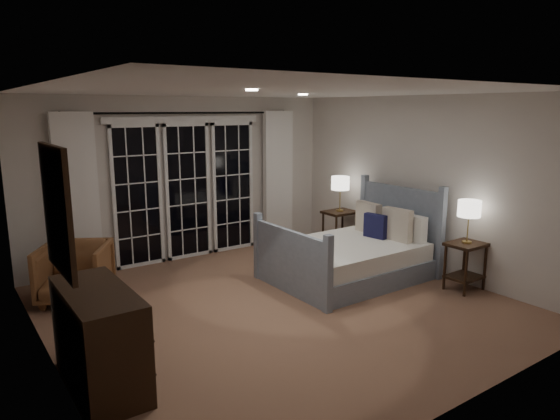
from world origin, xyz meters
TOP-DOWN VIEW (x-y plane):
  - floor at (0.00, 0.00)m, footprint 5.00×5.00m
  - ceiling at (0.00, 0.00)m, footprint 5.00×5.00m
  - wall_left at (-2.50, 0.00)m, footprint 0.02×5.00m
  - wall_right at (2.50, 0.00)m, footprint 0.02×5.00m
  - wall_back at (0.00, 2.50)m, footprint 5.00×0.02m
  - wall_front at (0.00, -2.50)m, footprint 5.00×0.02m
  - french_doors at (0.00, 2.46)m, footprint 2.50×0.04m
  - curtain_rod at (0.00, 2.40)m, footprint 3.50×0.03m
  - curtain_left at (-1.65, 2.38)m, footprint 0.55×0.10m
  - curtain_right at (1.65, 2.38)m, footprint 0.55×0.10m
  - downlight_a at (0.80, 0.60)m, footprint 0.12×0.12m
  - downlight_b at (-0.60, -0.40)m, footprint 0.12×0.12m
  - bed at (1.42, 0.26)m, footprint 2.07×1.47m
  - nightstand_left at (2.28, -0.94)m, footprint 0.48×0.39m
  - nightstand_right at (2.20, 1.39)m, footprint 0.51×0.41m
  - lamp_left at (2.28, -0.94)m, footprint 0.28×0.28m
  - lamp_right at (2.20, 1.39)m, footprint 0.30×0.30m
  - armchair at (-1.93, 1.56)m, footprint 1.06×1.07m
  - dresser at (-2.23, -0.56)m, footprint 0.51×1.20m
  - mirror at (-2.47, -0.56)m, footprint 0.05×0.85m

SIDE VIEW (x-z plane):
  - floor at x=0.00m, z-range 0.00..0.00m
  - bed at x=1.42m, z-range -0.29..0.91m
  - armchair at x=-1.93m, z-range 0.00..0.72m
  - nightstand_left at x=2.28m, z-range 0.10..0.73m
  - dresser at x=-2.23m, z-range 0.00..0.85m
  - nightstand_right at x=2.20m, z-range 0.11..0.77m
  - lamp_left at x=2.28m, z-range 0.79..1.34m
  - french_doors at x=0.00m, z-range -0.01..2.19m
  - lamp_right at x=2.20m, z-range 0.83..1.40m
  - curtain_left at x=-1.65m, z-range 0.02..2.27m
  - curtain_right at x=1.65m, z-range 0.02..2.27m
  - wall_left at x=-2.50m, z-range 0.00..2.50m
  - wall_right at x=2.50m, z-range 0.00..2.50m
  - wall_back at x=0.00m, z-range 0.00..2.50m
  - wall_front at x=0.00m, z-range 0.00..2.50m
  - mirror at x=-2.47m, z-range 1.05..2.05m
  - curtain_rod at x=0.00m, z-range 2.23..2.27m
  - downlight_a at x=0.80m, z-range 2.48..2.50m
  - downlight_b at x=-0.60m, z-range 2.48..2.50m
  - ceiling at x=0.00m, z-range 2.50..2.50m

